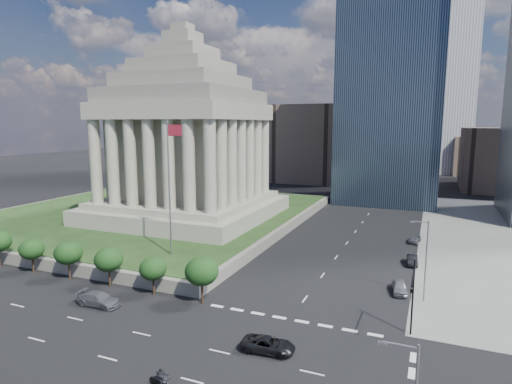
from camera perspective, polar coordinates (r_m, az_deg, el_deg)
The scene contains 17 objects.
ground at distance 130.78m, azimuth 16.36°, elevation -0.65°, with size 500.00×500.00×0.00m, color black.
plaza_terrace at distance 99.94m, azimuth -13.88°, elevation -2.96°, with size 66.00×70.00×1.80m, color slate.
plaza_lawn at distance 99.75m, azimuth -13.90°, elevation -2.43°, with size 64.00×68.00×0.10m, color #1F3516.
war_memorial at distance 89.95m, azimuth -9.44°, elevation 9.03°, with size 34.00×34.00×39.00m, color gray, non-canonical shape.
flagpole at distance 63.73m, azimuth -11.39°, elevation 1.51°, with size 2.52×0.24×20.00m.
tree_row at distance 67.39m, azimuth -25.78°, elevation -7.62°, with size 53.00×4.00×6.00m, color black, non-canonical shape.
midrise_glass at distance 124.15m, azimuth 17.67°, elevation 12.69°, with size 26.00×26.00×60.00m, color black.
building_filler_ne at distance 159.77m, azimuth 29.27°, elevation 3.88°, with size 20.00×30.00×20.00m, color brown.
building_filler_nw at distance 164.37m, azimuth 7.29°, elevation 6.48°, with size 24.00×30.00×28.00m, color brown.
traffic_signal_ne at distance 44.99m, azimuth 20.14°, elevation -12.44°, with size 0.30×5.74×8.00m.
street_lamp_north at distance 55.57m, azimuth 21.59°, elevation -7.94°, with size 2.13×0.22×10.00m.
pickup_truck at distance 42.85m, azimuth 1.64°, elevation -19.69°, with size 2.36×5.12×1.42m, color black.
suv_grey at distance 55.37m, azimuth -20.22°, elevation -13.26°, with size 2.24×5.52×1.60m, color #515258.
parked_sedan_near at distance 58.67m, azimuth 18.59°, elevation -11.93°, with size 4.44×1.79×1.51m, color gray.
parked_sedan_mid at distance 70.27m, azimuth 20.10°, elevation -8.55°, with size 4.21×1.47×1.39m, color black.
parked_sedan_far at distance 82.96m, azimuth 20.40°, elevation -5.87°, with size 1.69×4.21×1.43m, color #4E5155.
motorcycle_trail at distance 38.58m, azimuth -12.69°, elevation -23.09°, with size 2.49×0.68×1.85m, color black, non-canonical shape.
Camera 1 is at (13.64, -28.30, 21.36)m, focal length 30.00 mm.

